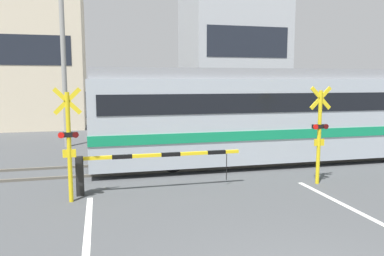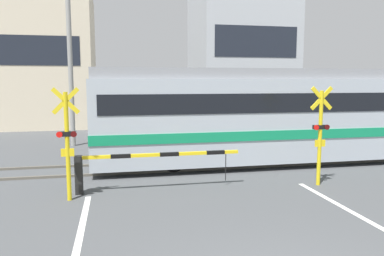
{
  "view_description": "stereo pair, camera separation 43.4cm",
  "coord_description": "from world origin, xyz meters",
  "px_view_note": "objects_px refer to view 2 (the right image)",
  "views": [
    {
      "loc": [
        -2.73,
        -3.78,
        3.02
      ],
      "look_at": [
        0.0,
        7.2,
        1.6
      ],
      "focal_mm": 35.0,
      "sensor_mm": 36.0,
      "label": 1
    },
    {
      "loc": [
        -2.31,
        -3.88,
        3.02
      ],
      "look_at": [
        0.0,
        7.2,
        1.6
      ],
      "focal_mm": 35.0,
      "sensor_mm": 36.0,
      "label": 2
    }
  ],
  "objects_px": {
    "pedestrian": "(180,124)",
    "commuter_train": "(288,113)",
    "crossing_signal_right": "(320,131)",
    "crossing_barrier_far": "(215,133)",
    "crossing_barrier_near": "(128,163)",
    "crossing_signal_left": "(67,139)"
  },
  "relations": [
    {
      "from": "crossing_signal_right",
      "to": "crossing_signal_left",
      "type": "bearing_deg",
      "value": 180.0
    },
    {
      "from": "crossing_barrier_far",
      "to": "pedestrian",
      "type": "bearing_deg",
      "value": 125.85
    },
    {
      "from": "crossing_barrier_near",
      "to": "crossing_signal_right",
      "type": "height_order",
      "value": "crossing_signal_right"
    },
    {
      "from": "crossing_signal_right",
      "to": "pedestrian",
      "type": "xyz_separation_m",
      "value": [
        -2.76,
        7.69,
        -0.57
      ]
    },
    {
      "from": "commuter_train",
      "to": "crossing_barrier_far",
      "type": "distance_m",
      "value": 3.61
    },
    {
      "from": "crossing_signal_right",
      "to": "commuter_train",
      "type": "bearing_deg",
      "value": 80.83
    },
    {
      "from": "crossing_barrier_far",
      "to": "crossing_signal_right",
      "type": "bearing_deg",
      "value": -75.84
    },
    {
      "from": "crossing_barrier_far",
      "to": "crossing_signal_right",
      "type": "height_order",
      "value": "crossing_signal_right"
    },
    {
      "from": "pedestrian",
      "to": "commuter_train",
      "type": "bearing_deg",
      "value": -54.3
    },
    {
      "from": "crossing_signal_left",
      "to": "crossing_signal_right",
      "type": "distance_m",
      "value": 6.97
    },
    {
      "from": "crossing_barrier_near",
      "to": "crossing_signal_right",
      "type": "relative_size",
      "value": 1.58
    },
    {
      "from": "commuter_train",
      "to": "crossing_signal_right",
      "type": "relative_size",
      "value": 4.95
    },
    {
      "from": "crossing_signal_left",
      "to": "pedestrian",
      "type": "height_order",
      "value": "crossing_signal_left"
    },
    {
      "from": "crossing_signal_left",
      "to": "pedestrian",
      "type": "distance_m",
      "value": 8.78
    },
    {
      "from": "crossing_barrier_far",
      "to": "crossing_signal_left",
      "type": "bearing_deg",
      "value": -132.62
    },
    {
      "from": "crossing_signal_left",
      "to": "pedestrian",
      "type": "xyz_separation_m",
      "value": [
        4.21,
        7.69,
        -0.57
      ]
    },
    {
      "from": "crossing_barrier_far",
      "to": "crossing_signal_left",
      "type": "height_order",
      "value": "crossing_signal_left"
    },
    {
      "from": "crossing_signal_left",
      "to": "crossing_barrier_far",
      "type": "bearing_deg",
      "value": 47.38
    },
    {
      "from": "crossing_barrier_near",
      "to": "crossing_signal_left",
      "type": "relative_size",
      "value": 1.58
    },
    {
      "from": "crossing_barrier_near",
      "to": "crossing_barrier_far",
      "type": "bearing_deg",
      "value": 53.91
    },
    {
      "from": "crossing_barrier_near",
      "to": "crossing_barrier_far",
      "type": "distance_m",
      "value": 6.74
    },
    {
      "from": "crossing_barrier_near",
      "to": "pedestrian",
      "type": "relative_size",
      "value": 2.6
    }
  ]
}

